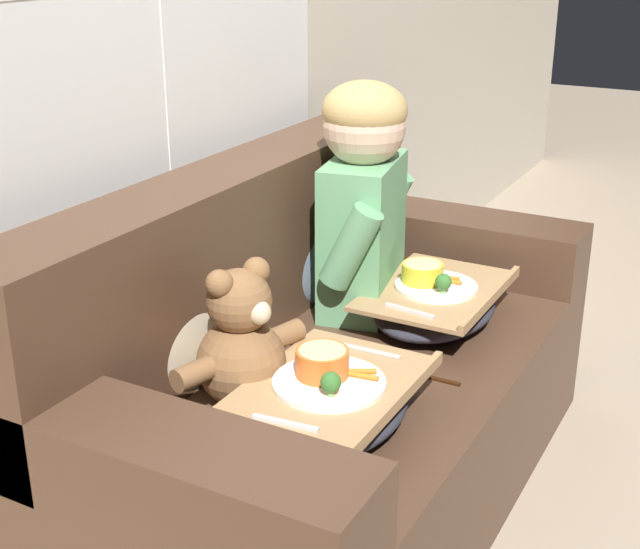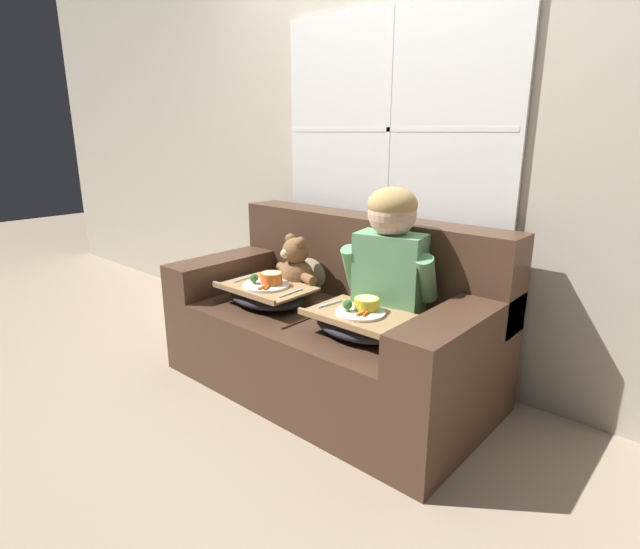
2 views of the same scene
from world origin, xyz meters
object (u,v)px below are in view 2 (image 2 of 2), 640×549
Objects in this scene: couch at (335,327)px; lap_tray_child at (360,323)px; throw_pillow_behind_teddy at (315,262)px; child_figure at (391,250)px; teddy_bear at (295,270)px; throw_pillow_behind_child at (407,282)px; lap_tray_teddy at (266,294)px.

couch is 0.41m from lap_tray_child.
child_figure is at bearing -14.73° from throw_pillow_behind_teddy.
teddy_bear is (-0.31, 0.02, 0.25)m from couch.
couch is 4.58× the size of teddy_bear.
couch is 0.40m from teddy_bear.
throw_pillow_behind_child is 0.73× the size of lap_tray_teddy.
lap_tray_teddy reaches higher than lap_tray_child.
child_figure is 1.76× the size of teddy_bear.
couch is 0.45m from throw_pillow_behind_child.
couch is 0.56m from child_figure.
lap_tray_child is at bearing -31.93° from throw_pillow_behind_teddy.
throw_pillow_behind_teddy is 0.40m from lap_tray_teddy.
throw_pillow_behind_teddy is (-0.63, 0.00, 0.00)m from throw_pillow_behind_child.
couch is 5.11× the size of throw_pillow_behind_teddy.
teddy_bear is at bearing -165.00° from throw_pillow_behind_child.
lap_tray_child is (0.63, -0.39, -0.10)m from throw_pillow_behind_teddy.
couch reaches higher than throw_pillow_behind_teddy.
throw_pillow_behind_child is at bearing 90.08° from child_figure.
child_figure reaches higher than throw_pillow_behind_child.
couch is 3.54× the size of lap_tray_teddy.
throw_pillow_behind_child reaches higher than lap_tray_child.
child_figure is at bearing 5.04° from couch.
couch reaches higher than lap_tray_teddy.
throw_pillow_behind_teddy is at bearing 180.00° from throw_pillow_behind_child.
teddy_bear is at bearing 90.47° from lap_tray_teddy.
child_figure is at bearing 0.31° from teddy_bear.
throw_pillow_behind_child is 0.63m from throw_pillow_behind_teddy.
lap_tray_child is at bearing -90.12° from child_figure.
throw_pillow_behind_child is 0.40m from lap_tray_child.
child_figure is at bearing -89.92° from throw_pillow_behind_child.
lap_tray_teddy is (-0.31, -0.20, 0.17)m from couch.
child_figure is (0.31, 0.03, 0.46)m from couch.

